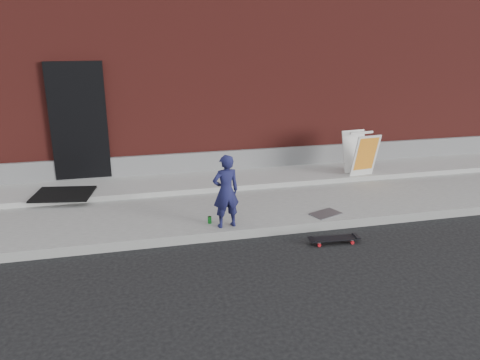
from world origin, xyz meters
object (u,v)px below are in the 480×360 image
object	(u,v)px
pizza_sign	(360,153)
soda_can	(210,220)
child	(226,191)
skateboard	(334,239)

from	to	relation	value
pizza_sign	soda_can	distance (m)	3.78
child	soda_can	xyz separation A→B (m)	(-0.23, 0.18, -0.52)
skateboard	soda_can	distance (m)	1.95
soda_can	skateboard	bearing A→B (deg)	-25.68
skateboard	soda_can	size ratio (longest dim) A/B	6.74
child	skateboard	size ratio (longest dim) A/B	1.51
child	skateboard	bearing A→B (deg)	147.72
skateboard	pizza_sign	distance (m)	3.01
pizza_sign	child	bearing A→B (deg)	-150.60
child	soda_can	world-z (taller)	child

